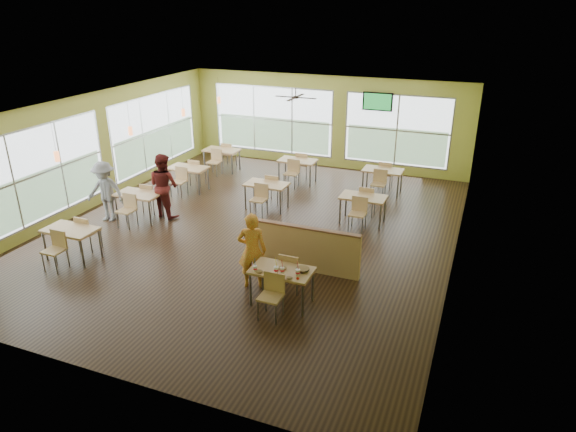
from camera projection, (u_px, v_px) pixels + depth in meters
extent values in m
plane|color=black|center=(254.00, 229.00, 13.42)|extent=(12.00, 12.00, 0.00)
plane|color=white|center=(251.00, 107.00, 12.18)|extent=(12.00, 12.00, 0.00)
cube|color=#A6AA45|center=(326.00, 122.00, 17.94)|extent=(10.00, 0.04, 3.20)
cube|color=#A6AA45|center=(82.00, 286.00, 7.66)|extent=(10.00, 0.04, 3.20)
cube|color=#A6AA45|center=(93.00, 151.00, 14.49)|extent=(0.04, 12.00, 3.20)
cube|color=#A6AA45|center=(462.00, 197.00, 11.11)|extent=(0.04, 12.00, 3.20)
cube|color=white|center=(38.00, 174.00, 12.80)|extent=(0.02, 4.50, 2.35)
cube|color=white|center=(156.00, 131.00, 17.09)|extent=(0.02, 4.50, 2.35)
cube|color=white|center=(273.00, 120.00, 18.63)|extent=(4.50, 0.02, 2.35)
cube|color=white|center=(397.00, 130.00, 17.11)|extent=(3.50, 0.02, 2.35)
cube|color=#B7BABC|center=(111.00, 187.00, 15.40)|extent=(0.04, 9.40, 0.05)
cube|color=#B7BABC|center=(331.00, 157.00, 18.32)|extent=(8.00, 0.04, 0.05)
cube|color=tan|center=(282.00, 270.00, 9.89)|extent=(1.20, 0.70, 0.04)
cube|color=brown|center=(282.00, 272.00, 9.90)|extent=(1.22, 0.71, 0.01)
cylinder|color=slate|center=(250.00, 289.00, 9.97)|extent=(0.05, 0.05, 0.71)
cylinder|color=slate|center=(303.00, 300.00, 9.61)|extent=(0.05, 0.05, 0.71)
cylinder|color=slate|center=(263.00, 275.00, 10.47)|extent=(0.05, 0.05, 0.71)
cylinder|color=slate|center=(313.00, 285.00, 10.10)|extent=(0.05, 0.05, 0.71)
cube|color=tan|center=(292.00, 270.00, 10.47)|extent=(0.42, 0.42, 0.04)
cube|color=tan|center=(295.00, 257.00, 10.55)|extent=(0.42, 0.04, 0.40)
cube|color=tan|center=(271.00, 297.00, 9.53)|extent=(0.42, 0.42, 0.04)
cube|color=tan|center=(266.00, 292.00, 9.28)|extent=(0.42, 0.04, 0.40)
cube|color=tan|center=(307.00, 250.00, 11.22)|extent=(2.40, 0.12, 1.00)
cube|color=brown|center=(307.00, 228.00, 11.02)|extent=(2.40, 0.14, 0.04)
cube|color=tan|center=(70.00, 230.00, 11.65)|extent=(1.20, 0.70, 0.04)
cube|color=brown|center=(70.00, 231.00, 11.66)|extent=(1.22, 0.71, 0.01)
cylinder|color=slate|center=(45.00, 246.00, 11.73)|extent=(0.05, 0.05, 0.71)
cylinder|color=slate|center=(82.00, 254.00, 11.37)|extent=(0.05, 0.05, 0.71)
cylinder|color=slate|center=(64.00, 236.00, 12.23)|extent=(0.05, 0.05, 0.71)
cylinder|color=slate|center=(100.00, 243.00, 11.86)|extent=(0.05, 0.05, 0.71)
cube|color=tan|center=(89.00, 231.00, 12.23)|extent=(0.42, 0.42, 0.04)
cube|color=tan|center=(93.00, 220.00, 12.31)|extent=(0.42, 0.04, 0.40)
cube|color=tan|center=(54.00, 251.00, 11.29)|extent=(0.42, 0.42, 0.04)
cube|color=tan|center=(45.00, 245.00, 11.04)|extent=(0.42, 0.04, 0.40)
cube|color=tan|center=(138.00, 194.00, 13.79)|extent=(1.20, 0.70, 0.04)
cube|color=brown|center=(138.00, 195.00, 13.80)|extent=(1.22, 0.71, 0.01)
cylinder|color=slate|center=(116.00, 208.00, 13.87)|extent=(0.05, 0.05, 0.71)
cylinder|color=slate|center=(150.00, 213.00, 13.51)|extent=(0.05, 0.05, 0.71)
cylinder|color=slate|center=(130.00, 201.00, 14.37)|extent=(0.05, 0.05, 0.71)
cylinder|color=slate|center=(163.00, 206.00, 14.01)|extent=(0.05, 0.05, 0.71)
cube|color=tan|center=(151.00, 197.00, 14.37)|extent=(0.42, 0.42, 0.04)
cube|color=tan|center=(154.00, 187.00, 14.45)|extent=(0.42, 0.04, 0.40)
cube|color=tan|center=(126.00, 211.00, 13.43)|extent=(0.42, 0.42, 0.04)
cube|color=tan|center=(121.00, 205.00, 13.18)|extent=(0.42, 0.04, 0.40)
cube|color=tan|center=(188.00, 168.00, 15.94)|extent=(1.20, 0.70, 0.04)
cube|color=brown|center=(188.00, 169.00, 15.95)|extent=(1.22, 0.71, 0.01)
cylinder|color=slate|center=(169.00, 180.00, 16.02)|extent=(0.05, 0.05, 0.71)
cylinder|color=slate|center=(199.00, 184.00, 15.65)|extent=(0.05, 0.05, 0.71)
cylinder|color=slate|center=(179.00, 175.00, 16.51)|extent=(0.05, 0.05, 0.71)
cylinder|color=slate|center=(208.00, 178.00, 16.15)|extent=(0.05, 0.05, 0.71)
cube|color=tan|center=(197.00, 171.00, 16.52)|extent=(0.42, 0.42, 0.04)
cube|color=tan|center=(200.00, 163.00, 16.59)|extent=(0.42, 0.04, 0.40)
cube|color=tan|center=(179.00, 182.00, 15.57)|extent=(0.42, 0.42, 0.04)
cube|color=tan|center=(175.00, 177.00, 15.33)|extent=(0.42, 0.04, 0.40)
cube|color=tan|center=(222.00, 150.00, 17.82)|extent=(1.20, 0.70, 0.04)
cube|color=brown|center=(222.00, 151.00, 17.83)|extent=(1.22, 0.71, 0.01)
cylinder|color=slate|center=(204.00, 161.00, 17.90)|extent=(0.05, 0.05, 0.71)
cylinder|color=slate|center=(232.00, 164.00, 17.54)|extent=(0.05, 0.05, 0.71)
cylinder|color=slate|center=(213.00, 157.00, 18.40)|extent=(0.05, 0.05, 0.71)
cylinder|color=slate|center=(240.00, 160.00, 18.03)|extent=(0.05, 0.05, 0.71)
cube|color=tan|center=(229.00, 154.00, 18.40)|extent=(0.42, 0.42, 0.04)
cube|color=tan|center=(231.00, 146.00, 18.48)|extent=(0.42, 0.04, 0.40)
cube|color=tan|center=(214.00, 162.00, 17.46)|extent=(0.42, 0.42, 0.04)
cube|color=tan|center=(211.00, 157.00, 17.21)|extent=(0.42, 0.04, 0.40)
cube|color=tan|center=(267.00, 184.00, 14.53)|extent=(1.20, 0.70, 0.04)
cube|color=brown|center=(267.00, 185.00, 14.54)|extent=(1.22, 0.71, 0.01)
cylinder|color=slate|center=(245.00, 197.00, 14.61)|extent=(0.05, 0.05, 0.71)
cylinder|color=slate|center=(280.00, 202.00, 14.24)|extent=(0.05, 0.05, 0.71)
cylinder|color=slate|center=(254.00, 191.00, 15.10)|extent=(0.05, 0.05, 0.71)
cylinder|color=slate|center=(288.00, 196.00, 14.74)|extent=(0.05, 0.05, 0.71)
cube|color=tan|center=(274.00, 187.00, 15.11)|extent=(0.42, 0.42, 0.04)
cube|color=tan|center=(277.00, 178.00, 15.18)|extent=(0.42, 0.04, 0.40)
cube|color=tan|center=(259.00, 200.00, 14.16)|extent=(0.42, 0.42, 0.04)
cube|color=tan|center=(256.00, 195.00, 13.92)|extent=(0.42, 0.04, 0.40)
cube|color=tan|center=(298.00, 160.00, 16.67)|extent=(1.20, 0.70, 0.04)
cube|color=brown|center=(298.00, 161.00, 16.68)|extent=(1.22, 0.71, 0.01)
cylinder|color=slate|center=(279.00, 172.00, 16.75)|extent=(0.05, 0.05, 0.71)
cylinder|color=slate|center=(310.00, 176.00, 16.38)|extent=(0.05, 0.05, 0.71)
cylinder|color=slate|center=(285.00, 167.00, 17.25)|extent=(0.05, 0.05, 0.71)
cylinder|color=slate|center=(316.00, 171.00, 16.88)|extent=(0.05, 0.05, 0.71)
cube|color=tan|center=(303.00, 164.00, 17.25)|extent=(0.42, 0.42, 0.04)
cube|color=tan|center=(305.00, 156.00, 17.33)|extent=(0.42, 0.04, 0.40)
cube|color=tan|center=(291.00, 174.00, 16.31)|extent=(0.42, 0.42, 0.04)
cube|color=tan|center=(289.00, 169.00, 16.06)|extent=(0.42, 0.04, 0.40)
cube|color=tan|center=(363.00, 197.00, 13.58)|extent=(1.20, 0.70, 0.04)
cube|color=brown|center=(363.00, 198.00, 13.59)|extent=(1.22, 0.71, 0.01)
cylinder|color=slate|center=(340.00, 211.00, 13.66)|extent=(0.05, 0.05, 0.71)
cylinder|color=slate|center=(380.00, 217.00, 13.29)|extent=(0.05, 0.05, 0.71)
cylinder|color=slate|center=(346.00, 204.00, 14.16)|extent=(0.05, 0.05, 0.71)
cylinder|color=slate|center=(385.00, 209.00, 13.79)|extent=(0.05, 0.05, 0.71)
cube|color=tan|center=(367.00, 200.00, 14.16)|extent=(0.42, 0.42, 0.04)
cube|color=tan|center=(370.00, 190.00, 14.24)|extent=(0.42, 0.04, 0.40)
cube|color=tan|center=(357.00, 214.00, 13.22)|extent=(0.42, 0.42, 0.04)
cube|color=tan|center=(356.00, 209.00, 12.97)|extent=(0.42, 0.04, 0.40)
cube|color=tan|center=(383.00, 170.00, 15.72)|extent=(1.20, 0.70, 0.04)
cube|color=brown|center=(383.00, 171.00, 15.73)|extent=(1.22, 0.71, 0.01)
cylinder|color=slate|center=(363.00, 182.00, 15.80)|extent=(0.05, 0.05, 0.71)
cylinder|color=slate|center=(398.00, 187.00, 15.44)|extent=(0.05, 0.05, 0.71)
cylinder|color=slate|center=(367.00, 177.00, 16.30)|extent=(0.05, 0.05, 0.71)
cylinder|color=slate|center=(401.00, 181.00, 15.93)|extent=(0.05, 0.05, 0.71)
cube|color=tan|center=(386.00, 174.00, 16.30)|extent=(0.42, 0.42, 0.04)
cube|color=tan|center=(388.00, 165.00, 16.38)|extent=(0.42, 0.04, 0.40)
cube|color=tan|center=(378.00, 184.00, 15.36)|extent=(0.42, 0.42, 0.04)
cube|color=tan|center=(378.00, 179.00, 15.11)|extent=(0.42, 0.04, 0.40)
cylinder|color=#2D2119|center=(54.00, 138.00, 10.83)|extent=(0.01, 0.01, 0.70)
cylinder|color=orange|center=(57.00, 156.00, 10.98)|extent=(0.11, 0.11, 0.22)
cylinder|color=#2D2119|center=(128.00, 115.00, 12.97)|extent=(0.01, 0.01, 0.70)
cylinder|color=orange|center=(130.00, 131.00, 13.12)|extent=(0.11, 0.11, 0.22)
cylinder|color=#2D2119|center=(182.00, 99.00, 15.11)|extent=(0.01, 0.01, 0.70)
cylinder|color=orange|center=(183.00, 113.00, 15.27)|extent=(0.11, 0.11, 0.22)
cylinder|color=#2D2119|center=(218.00, 88.00, 17.00)|extent=(0.01, 0.01, 0.70)
cylinder|color=orange|center=(219.00, 100.00, 17.15)|extent=(0.11, 0.11, 0.22)
cylinder|color=#2D2119|center=(296.00, 92.00, 14.80)|extent=(0.03, 0.03, 0.24)
cylinder|color=#2D2119|center=(296.00, 97.00, 14.85)|extent=(0.16, 0.16, 0.06)
cube|color=#2D2119|center=(307.00, 98.00, 14.73)|extent=(0.55, 0.10, 0.01)
cube|color=#2D2119|center=(300.00, 95.00, 15.15)|extent=(0.10, 0.55, 0.01)
cube|color=#2D2119|center=(284.00, 97.00, 14.97)|extent=(0.55, 0.10, 0.01)
cube|color=#2D2119|center=(291.00, 99.00, 14.55)|extent=(0.10, 0.55, 0.01)
cube|color=black|center=(378.00, 102.00, 16.92)|extent=(1.00, 0.06, 0.60)
cube|color=green|center=(377.00, 102.00, 16.89)|extent=(0.90, 0.01, 0.52)
imported|color=#E15719|center=(252.00, 251.00, 10.47)|extent=(0.70, 0.58, 1.65)
imported|color=maroon|center=(164.00, 185.00, 13.95)|extent=(0.99, 0.85, 1.78)
imported|color=slate|center=(105.00, 192.00, 13.69)|extent=(1.14, 0.75, 1.65)
cone|color=white|center=(255.00, 269.00, 9.80)|extent=(0.08, 0.08, 0.11)
cylinder|color=red|center=(255.00, 269.00, 9.80)|extent=(0.08, 0.08, 0.03)
cylinder|color=white|center=(255.00, 266.00, 9.78)|extent=(0.08, 0.08, 0.01)
cylinder|color=blue|center=(255.00, 262.00, 9.74)|extent=(0.03, 0.05, 0.20)
cone|color=white|center=(276.00, 270.00, 9.74)|extent=(0.09, 0.09, 0.13)
cylinder|color=red|center=(276.00, 270.00, 9.74)|extent=(0.09, 0.09, 0.04)
cylinder|color=white|center=(276.00, 267.00, 9.71)|extent=(0.10, 0.10, 0.01)
cylinder|color=yellow|center=(276.00, 262.00, 9.67)|extent=(0.01, 0.06, 0.23)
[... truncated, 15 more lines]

